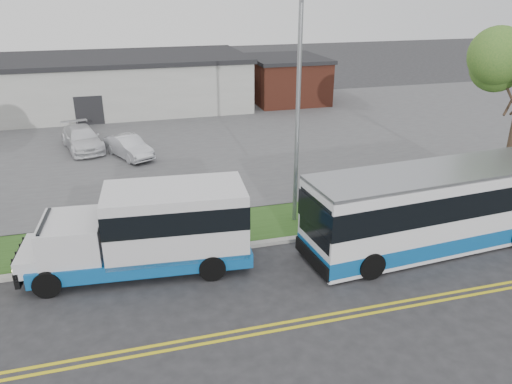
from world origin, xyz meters
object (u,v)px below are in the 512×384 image
object	(u,v)px
streetlight_near	(299,104)
shuttle_bus	(154,227)
parked_car_b	(82,138)
parked_car_a	(129,147)
transit_bus	(447,206)

from	to	relation	value
streetlight_near	shuttle_bus	bearing A→B (deg)	-160.44
shuttle_bus	parked_car_b	world-z (taller)	shuttle_bus
streetlight_near	parked_car_a	distance (m)	13.44
transit_bus	streetlight_near	bearing A→B (deg)	141.20
streetlight_near	transit_bus	size ratio (longest dim) A/B	0.81
parked_car_a	parked_car_b	distance (m)	3.59
shuttle_bus	transit_bus	distance (m)	11.24
streetlight_near	transit_bus	bearing A→B (deg)	-34.39
transit_bus	parked_car_a	size ratio (longest dim) A/B	3.02
streetlight_near	parked_car_a	size ratio (longest dim) A/B	2.43
shuttle_bus	parked_car_b	bearing A→B (deg)	106.31
streetlight_near	transit_bus	xyz separation A→B (m)	(5.01, -3.43, -3.60)
parked_car_b	streetlight_near	bearing A→B (deg)	-68.42
parked_car_a	shuttle_bus	bearing A→B (deg)	-114.07
shuttle_bus	parked_car_a	size ratio (longest dim) A/B	2.10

